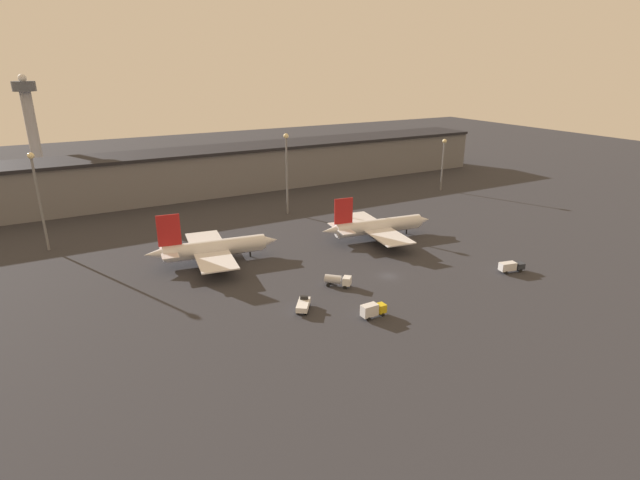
% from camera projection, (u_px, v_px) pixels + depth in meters
% --- Properties ---
extents(ground, '(600.00, 600.00, 0.00)m').
position_uv_depth(ground, '(388.00, 276.00, 130.48)').
color(ground, '#2D2D33').
extents(terminal_building, '(243.76, 23.76, 18.69)m').
position_uv_depth(terminal_building, '(240.00, 168.00, 217.52)').
color(terminal_building, slate).
rests_on(terminal_building, ground).
extents(airplane_0, '(37.08, 33.54, 14.92)m').
position_uv_depth(airplane_0, '(213.00, 248.00, 138.77)').
color(airplane_0, silver).
rests_on(airplane_0, ground).
extents(airplane_1, '(38.01, 35.42, 14.11)m').
position_uv_depth(airplane_1, '(377.00, 226.00, 157.79)').
color(airplane_1, silver).
rests_on(airplane_1, ground).
extents(service_vehicle_0, '(6.29, 6.17, 2.86)m').
position_uv_depth(service_vehicle_0, '(338.00, 280.00, 124.08)').
color(service_vehicle_0, white).
rests_on(service_vehicle_0, ground).
extents(service_vehicle_1, '(5.58, 6.38, 2.75)m').
position_uv_depth(service_vehicle_1, '(303.00, 305.00, 112.23)').
color(service_vehicle_1, white).
rests_on(service_vehicle_1, ground).
extents(service_vehicle_2, '(5.92, 2.16, 3.26)m').
position_uv_depth(service_vehicle_2, '(373.00, 310.00, 108.78)').
color(service_vehicle_2, gold).
rests_on(service_vehicle_2, ground).
extents(service_vehicle_3, '(7.30, 3.50, 2.82)m').
position_uv_depth(service_vehicle_3, '(511.00, 266.00, 132.48)').
color(service_vehicle_3, '#282D38').
rests_on(service_vehicle_3, ground).
extents(lamp_post_0, '(1.80, 1.80, 29.10)m').
position_uv_depth(lamp_post_0, '(38.00, 191.00, 142.55)').
color(lamp_post_0, slate).
rests_on(lamp_post_0, ground).
extents(lamp_post_1, '(1.80, 1.80, 29.32)m').
position_uv_depth(lamp_post_1, '(287.00, 165.00, 178.46)').
color(lamp_post_1, slate).
rests_on(lamp_post_1, ground).
extents(lamp_post_2, '(1.80, 1.80, 22.23)m').
position_uv_depth(lamp_post_2, '(443.00, 157.00, 213.58)').
color(lamp_post_2, slate).
rests_on(lamp_post_2, ground).
extents(control_tower, '(9.00, 9.00, 48.35)m').
position_uv_depth(control_tower, '(31.00, 125.00, 210.27)').
color(control_tower, '#99999E').
rests_on(control_tower, ground).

